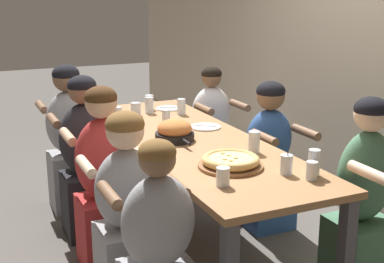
% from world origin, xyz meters
% --- Properties ---
extents(ground_plane, '(18.00, 18.00, 0.00)m').
position_xyz_m(ground_plane, '(0.00, 0.00, 0.00)').
color(ground_plane, '#514C47').
rests_on(ground_plane, ground).
extents(restaurant_back_panel, '(10.00, 0.06, 3.20)m').
position_xyz_m(restaurant_back_panel, '(0.00, 1.54, 1.60)').
color(restaurant_back_panel, beige).
rests_on(restaurant_back_panel, ground).
extents(dining_table, '(2.49, 0.81, 0.77)m').
position_xyz_m(dining_table, '(0.00, 0.00, 0.69)').
color(dining_table, '#996B42').
rests_on(dining_table, ground).
extents(pizza_board_main, '(0.37, 0.37, 0.07)m').
position_xyz_m(pizza_board_main, '(0.63, -0.05, 0.80)').
color(pizza_board_main, brown).
rests_on(pizza_board_main, dining_table).
extents(skillet_bowl, '(0.38, 0.26, 0.15)m').
position_xyz_m(skillet_bowl, '(-0.01, -0.12, 0.83)').
color(skillet_bowl, black).
rests_on(skillet_bowl, dining_table).
extents(empty_plate_a, '(0.22, 0.22, 0.02)m').
position_xyz_m(empty_plate_a, '(-0.22, 0.21, 0.77)').
color(empty_plate_a, white).
rests_on(empty_plate_a, dining_table).
extents(empty_plate_b, '(0.20, 0.20, 0.02)m').
position_xyz_m(empty_plate_b, '(-0.90, 0.19, 0.77)').
color(empty_plate_b, white).
rests_on(empty_plate_b, dining_table).
extents(cocktail_glass_blue, '(0.07, 0.07, 0.14)m').
position_xyz_m(cocktail_glass_blue, '(0.86, 0.17, 0.82)').
color(cocktail_glass_blue, silver).
rests_on(cocktail_glass_blue, dining_table).
extents(drinking_glass_a, '(0.08, 0.08, 0.10)m').
position_xyz_m(drinking_glass_a, '(-0.80, -0.13, 0.81)').
color(drinking_glass_a, silver).
rests_on(drinking_glass_a, dining_table).
extents(drinking_glass_b, '(0.07, 0.07, 0.13)m').
position_xyz_m(drinking_glass_b, '(-0.84, 0.00, 0.82)').
color(drinking_glass_b, silver).
rests_on(drinking_glass_b, dining_table).
extents(drinking_glass_c, '(0.07, 0.07, 0.12)m').
position_xyz_m(drinking_glass_c, '(-0.96, 0.05, 0.82)').
color(drinking_glass_c, silver).
rests_on(drinking_glass_c, dining_table).
extents(drinking_glass_d, '(0.07, 0.07, 0.13)m').
position_xyz_m(drinking_glass_d, '(-0.68, 0.22, 0.82)').
color(drinking_glass_d, silver).
rests_on(drinking_glass_d, dining_table).
extents(drinking_glass_e, '(0.06, 0.06, 0.11)m').
position_xyz_m(drinking_glass_e, '(-0.43, -0.02, 0.82)').
color(drinking_glass_e, silver).
rests_on(drinking_glass_e, dining_table).
extents(drinking_glass_f, '(0.06, 0.06, 0.15)m').
position_xyz_m(drinking_glass_f, '(0.93, 0.30, 0.83)').
color(drinking_glass_f, silver).
rests_on(drinking_glass_f, dining_table).
extents(drinking_glass_g, '(0.07, 0.07, 0.11)m').
position_xyz_m(drinking_glass_g, '(-0.70, -0.31, 0.81)').
color(drinking_glass_g, silver).
rests_on(drinking_glass_g, dining_table).
extents(drinking_glass_h, '(0.06, 0.06, 0.10)m').
position_xyz_m(drinking_glass_h, '(0.99, 0.25, 0.81)').
color(drinking_glass_h, silver).
rests_on(drinking_glass_h, dining_table).
extents(drinking_glass_i, '(0.07, 0.07, 0.14)m').
position_xyz_m(drinking_glass_i, '(0.44, 0.22, 0.83)').
color(drinking_glass_i, silver).
rests_on(drinking_glass_i, dining_table).
extents(drinking_glass_j, '(0.07, 0.07, 0.10)m').
position_xyz_m(drinking_glass_j, '(0.87, -0.22, 0.81)').
color(drinking_glass_j, silver).
rests_on(drinking_glass_j, dining_table).
extents(diner_near_right, '(0.51, 0.40, 1.10)m').
position_xyz_m(diner_near_right, '(0.99, -0.63, 0.49)').
color(diner_near_right, '#99999E').
rests_on(diner_near_right, ground).
extents(diner_near_left, '(0.51, 0.40, 1.18)m').
position_xyz_m(diner_near_left, '(-0.99, -0.63, 0.55)').
color(diner_near_left, '#99999E').
rests_on(diner_near_left, ground).
extents(diner_near_midleft, '(0.51, 0.40, 1.17)m').
position_xyz_m(diner_near_midleft, '(-0.45, -0.63, 0.54)').
color(diner_near_midleft, '#232328').
rests_on(diner_near_midleft, ground).
extents(diner_near_midright, '(0.51, 0.40, 1.13)m').
position_xyz_m(diner_near_midright, '(0.52, -0.63, 0.52)').
color(diner_near_midright, '#99999E').
rests_on(diner_near_midright, ground).
extents(diner_far_right, '(0.51, 0.40, 1.18)m').
position_xyz_m(diner_far_right, '(0.99, 0.63, 0.54)').
color(diner_far_right, '#477556').
rests_on(diner_far_right, ground).
extents(diner_near_center, '(0.51, 0.40, 1.18)m').
position_xyz_m(diner_near_center, '(0.04, -0.63, 0.54)').
color(diner_near_center, '#B22D2D').
rests_on(diner_near_center, ground).
extents(diner_far_center, '(0.51, 0.40, 1.11)m').
position_xyz_m(diner_far_center, '(-0.02, 0.63, 0.52)').
color(diner_far_center, '#2D5193').
rests_on(diner_far_center, ground).
extents(diner_far_left, '(0.51, 0.40, 1.09)m').
position_xyz_m(diner_far_left, '(-0.96, 0.63, 0.49)').
color(diner_far_left, silver).
rests_on(diner_far_left, ground).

